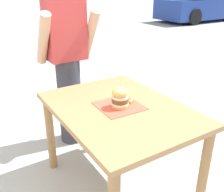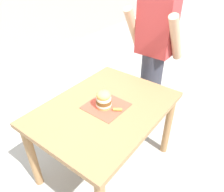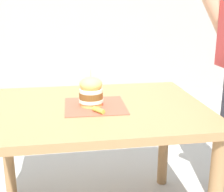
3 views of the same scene
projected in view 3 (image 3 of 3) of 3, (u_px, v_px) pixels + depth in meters
name	position (u px, v px, depth m)	size (l,w,h in m)	color
patio_table	(94.00, 126.00, 1.67)	(0.87, 1.18, 0.74)	#9E7247
serving_paper	(95.00, 106.00, 1.63)	(0.31, 0.31, 0.00)	#D64C38
sandwich	(91.00, 92.00, 1.61)	(0.13, 0.13, 0.19)	#E5B25B
pickle_spear	(99.00, 110.00, 1.52)	(0.02, 0.02, 0.07)	#8EA83D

